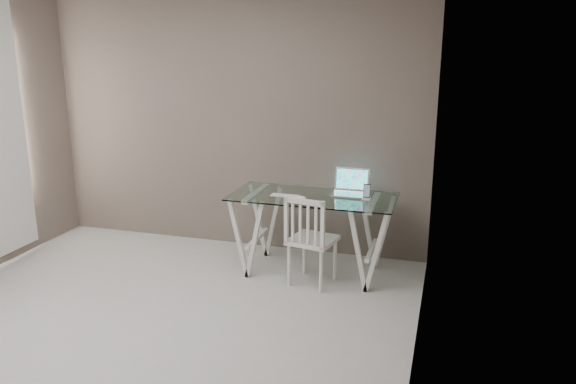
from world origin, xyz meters
name	(u,v)px	position (x,y,z in m)	size (l,w,h in m)	color
room	(94,105)	(-0.06, 0.02, 1.72)	(4.50, 4.52, 2.71)	#ABA8A3
desk	(313,234)	(0.97, 1.71, 0.38)	(1.50, 0.70, 0.75)	silver
chair	(309,237)	(1.02, 1.40, 0.46)	(0.45, 0.45, 0.83)	silver
laptop	(350,188)	(1.28, 1.89, 0.80)	(0.32, 0.29, 0.22)	silver
keyboard	(285,196)	(0.72, 1.62, 0.75)	(0.27, 0.12, 0.01)	silver
mouse	(300,198)	(0.89, 1.56, 0.76)	(0.10, 0.06, 0.03)	white
phone_dock	(367,195)	(1.46, 1.73, 0.78)	(0.07, 0.07, 0.14)	white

